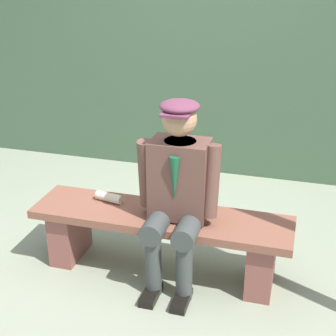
{
  "coord_description": "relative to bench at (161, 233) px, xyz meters",
  "views": [
    {
      "loc": [
        -0.89,
        2.89,
        2.11
      ],
      "look_at": [
        -0.05,
        0.0,
        0.81
      ],
      "focal_mm": 53.11,
      "sensor_mm": 36.0,
      "label": 1
    }
  ],
  "objects": [
    {
      "name": "bench",
      "position": [
        0.0,
        0.0,
        0.0
      ],
      "size": [
        1.81,
        0.45,
        0.46
      ],
      "color": "brown",
      "rests_on": "ground"
    },
    {
      "name": "ground_plane",
      "position": [
        0.0,
        0.0,
        -0.31
      ],
      "size": [
        30.0,
        30.0,
        0.0
      ],
      "primitive_type": "plane",
      "color": "gray"
    },
    {
      "name": "stadium_wall",
      "position": [
        0.0,
        -1.96,
        0.86
      ],
      "size": [
        12.0,
        0.24,
        2.34
      ],
      "primitive_type": "cube",
      "color": "#425D43",
      "rests_on": "ground"
    },
    {
      "name": "seated_man",
      "position": [
        -0.13,
        0.06,
        0.4
      ],
      "size": [
        0.56,
        0.57,
        1.28
      ],
      "color": "brown",
      "rests_on": "ground"
    },
    {
      "name": "rolled_magazine",
      "position": [
        0.41,
        -0.07,
        0.19
      ],
      "size": [
        0.21,
        0.1,
        0.07
      ],
      "primitive_type": "cylinder",
      "rotation": [
        0.0,
        1.57,
        -0.19
      ],
      "color": "beige",
      "rests_on": "bench"
    }
  ]
}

